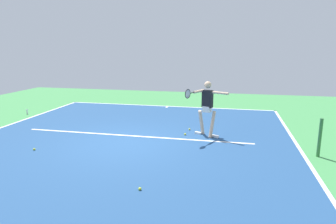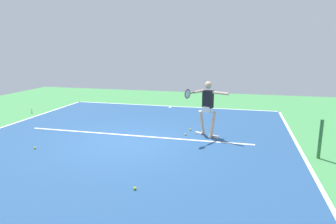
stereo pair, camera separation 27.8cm
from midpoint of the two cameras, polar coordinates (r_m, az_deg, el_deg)
name	(u,v)px [view 1 (the left image)]	position (r m, az deg, el deg)	size (l,w,h in m)	color
ground_plane	(126,143)	(9.37, -8.87, -5.90)	(22.02, 22.02, 0.00)	#428E4C
court_surface	(126,143)	(9.37, -8.87, -5.88)	(10.42, 12.08, 0.00)	navy
court_line_baseline_near	(168,106)	(14.92, -0.58, 1.13)	(10.42, 0.10, 0.01)	white
court_line_sideline_left	(304,155)	(8.97, 23.94, -7.67)	(0.10, 12.08, 0.01)	white
court_line_service	(134,136)	(10.02, -7.35, -4.61)	(7.82, 0.10, 0.01)	white
court_line_centre_mark	(167,107)	(14.73, -0.75, 0.98)	(0.10, 0.30, 0.01)	white
net_post	(320,138)	(8.89, 26.45, -4.47)	(0.09, 0.09, 1.07)	#38753D
tennis_player	(207,105)	(9.77, 6.72, 1.43)	(1.30, 1.18, 1.85)	beige
tennis_ball_near_player	(185,134)	(10.04, 2.54, -4.30)	(0.07, 0.07, 0.07)	yellow
tennis_ball_centre_court	(140,189)	(6.38, -6.73, -14.52)	(0.07, 0.07, 0.07)	#CCE033
tennis_ball_far_corner	(189,129)	(10.64, 3.42, -3.34)	(0.07, 0.07, 0.07)	yellow
tennis_ball_by_sideline	(34,149)	(9.48, -25.17, -6.53)	(0.07, 0.07, 0.07)	#CCE033
water_bottle	(27,112)	(14.65, -26.05, 0.07)	(0.07, 0.07, 0.22)	white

